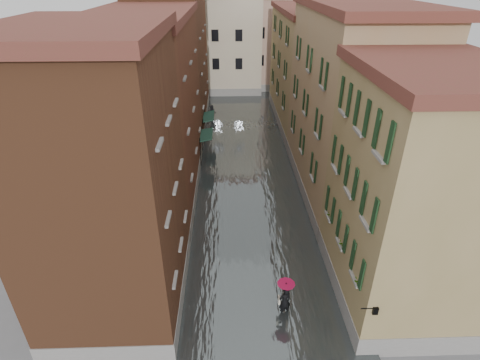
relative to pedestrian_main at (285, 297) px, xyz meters
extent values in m
plane|color=slate|center=(-1.12, 3.48, -1.20)|extent=(120.00, 120.00, 0.00)
cube|color=#444A4B|center=(-1.12, 16.48, -1.10)|extent=(10.00, 60.00, 0.20)
cube|color=brown|center=(-8.12, 1.48, 5.30)|extent=(6.00, 8.00, 13.00)
cube|color=brown|center=(-8.12, 12.48, 5.05)|extent=(6.00, 14.00, 12.50)
cube|color=brown|center=(-8.12, 27.48, 5.80)|extent=(6.00, 16.00, 14.00)
cube|color=olive|center=(5.88, 1.48, 4.55)|extent=(6.00, 8.00, 11.50)
cube|color=#9D835F|center=(5.88, 12.48, 5.30)|extent=(6.00, 14.00, 13.00)
cube|color=olive|center=(5.88, 27.48, 4.55)|extent=(6.00, 16.00, 11.50)
cube|color=beige|center=(-4.12, 41.48, 5.30)|extent=(12.00, 9.00, 13.00)
cube|color=tan|center=(4.88, 43.48, 4.80)|extent=(10.00, 9.00, 12.00)
cube|color=#173428|center=(-4.57, 17.60, 1.35)|extent=(1.09, 2.76, 0.31)
cylinder|color=black|center=(-5.07, 16.22, 0.20)|extent=(0.06, 0.06, 2.80)
cylinder|color=black|center=(-5.07, 18.98, 0.20)|extent=(0.06, 0.06, 2.80)
cube|color=#173428|center=(-4.57, 22.33, 1.35)|extent=(1.09, 2.91, 0.31)
cylinder|color=black|center=(-5.07, 20.88, 0.20)|extent=(0.06, 0.06, 2.80)
cylinder|color=black|center=(-5.07, 23.78, 0.20)|extent=(0.06, 0.06, 2.80)
cylinder|color=black|center=(2.93, -2.52, 1.90)|extent=(0.60, 0.05, 0.05)
cube|color=black|center=(3.23, -2.52, 1.80)|extent=(0.22, 0.22, 0.35)
cube|color=beige|center=(3.23, -2.52, 1.80)|extent=(0.14, 0.14, 0.24)
cube|color=#A05034|center=(3.00, -1.20, 1.95)|extent=(0.22, 0.85, 0.18)
imported|color=#265926|center=(3.00, -1.20, 2.37)|extent=(0.59, 0.51, 0.66)
cube|color=#A05034|center=(3.00, 1.37, 1.95)|extent=(0.22, 0.85, 0.18)
imported|color=#265926|center=(3.00, 1.37, 2.37)|extent=(0.59, 0.51, 0.66)
cube|color=#A05034|center=(3.00, 3.89, 1.95)|extent=(0.22, 0.85, 0.18)
imported|color=#265926|center=(3.00, 3.89, 2.37)|extent=(0.59, 0.51, 0.66)
imported|color=black|center=(0.00, 0.00, -0.32)|extent=(0.75, 0.62, 1.76)
cube|color=beige|center=(-0.28, 0.05, -0.25)|extent=(0.08, 0.30, 0.38)
cylinder|color=black|center=(0.00, 0.00, 0.15)|extent=(0.02, 0.02, 1.00)
cone|color=#A40A37|center=(0.00, 0.00, 0.72)|extent=(0.87, 0.87, 0.28)
imported|color=black|center=(-4.43, 28.08, -0.30)|extent=(0.99, 0.83, 1.81)
camera|label=1|loc=(-2.64, -13.05, 13.88)|focal=28.00mm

